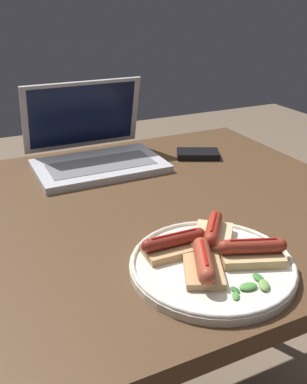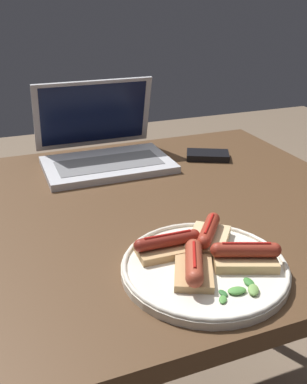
% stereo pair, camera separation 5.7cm
% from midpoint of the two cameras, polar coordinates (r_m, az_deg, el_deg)
% --- Properties ---
extents(desk, '(1.08, 0.85, 0.71)m').
position_cam_midpoint_polar(desk, '(0.96, -4.84, -5.57)').
color(desk, '#4C331E').
rests_on(desk, ground_plane).
extents(laptop, '(0.33, 0.26, 0.21)m').
position_cam_midpoint_polar(laptop, '(1.16, -9.27, 5.45)').
color(laptop, '#B7B7BC').
rests_on(laptop, desk).
extents(plate, '(0.28, 0.28, 0.02)m').
position_cam_midpoint_polar(plate, '(0.73, 5.56, -9.66)').
color(plate, silver).
rests_on(plate, desk).
extents(sausage_toast_left, '(0.11, 0.12, 0.04)m').
position_cam_midpoint_polar(sausage_toast_left, '(0.77, 5.80, -5.55)').
color(sausage_toast_left, '#D6B784').
rests_on(sausage_toast_left, plate).
extents(sausage_toast_middle, '(0.12, 0.06, 0.04)m').
position_cam_midpoint_polar(sausage_toast_middle, '(0.74, 0.49, -7.04)').
color(sausage_toast_middle, tan).
rests_on(sausage_toast_middle, plate).
extents(sausage_toast_right, '(0.09, 0.11, 0.04)m').
position_cam_midpoint_polar(sausage_toast_right, '(0.69, 4.30, -9.60)').
color(sausage_toast_right, tan).
rests_on(sausage_toast_right, plate).
extents(sausage_toast_extra, '(0.12, 0.09, 0.04)m').
position_cam_midpoint_polar(sausage_toast_extra, '(0.73, 10.78, -7.84)').
color(sausage_toast_extra, tan).
rests_on(sausage_toast_extra, plate).
extents(salad_pile, '(0.08, 0.05, 0.01)m').
position_cam_midpoint_polar(salad_pile, '(0.68, 10.79, -12.16)').
color(salad_pile, '#4C8E3D').
rests_on(salad_pile, plate).
extents(external_drive, '(0.14, 0.11, 0.02)m').
position_cam_midpoint_polar(external_drive, '(1.22, 4.59, 5.05)').
color(external_drive, black).
rests_on(external_drive, desk).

